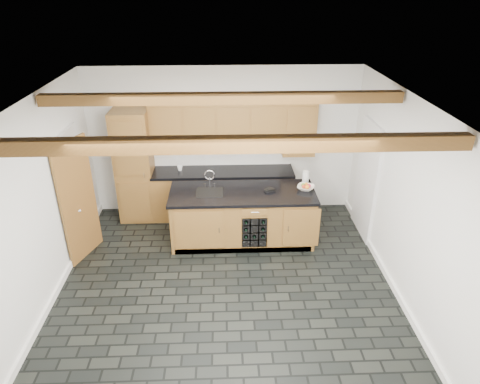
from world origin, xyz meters
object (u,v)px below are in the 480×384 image
at_px(island, 243,216).
at_px(fruit_bowl, 306,188).
at_px(kitchen_scale, 270,190).
at_px(paper_towel, 306,177).

xyz_separation_m(island, fruit_bowl, (1.07, 0.06, 0.50)).
height_order(island, kitchen_scale, kitchen_scale).
bearing_deg(fruit_bowl, paper_towel, 81.48).
distance_m(island, fruit_bowl, 1.19).
bearing_deg(paper_towel, kitchen_scale, -155.21).
height_order(island, fruit_bowl, fruit_bowl).
bearing_deg(kitchen_scale, island, 161.72).
xyz_separation_m(kitchen_scale, fruit_bowl, (0.62, 0.04, 0.01)).
bearing_deg(fruit_bowl, kitchen_scale, -176.55).
distance_m(island, paper_towel, 1.30).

